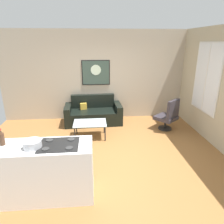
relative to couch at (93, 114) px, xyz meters
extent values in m
cube|color=#8F5F32|center=(0.35, -1.97, -0.30)|extent=(6.40, 6.40, 0.04)
cube|color=#B5A791|center=(0.35, 0.46, 1.12)|extent=(6.40, 0.05, 2.80)
cube|color=#B9AB8C|center=(2.97, -1.67, 1.12)|extent=(0.05, 6.40, 2.80)
cube|color=black|center=(0.00, -0.04, -0.08)|extent=(1.40, 0.89, 0.41)
cube|color=black|center=(-0.01, 0.29, 0.34)|extent=(1.38, 0.21, 0.43)
cube|color=black|center=(-0.77, -0.07, 0.01)|extent=(0.21, 0.84, 0.59)
cube|color=black|center=(0.78, -0.01, 0.01)|extent=(0.21, 0.84, 0.59)
cube|color=gold|center=(-0.30, 0.09, 0.23)|extent=(0.22, 0.15, 0.20)
cube|color=silver|center=(-0.09, -1.06, 0.13)|extent=(0.85, 0.59, 0.02)
cylinder|color=#232326|center=(-0.47, -1.31, -0.08)|extent=(0.03, 0.03, 0.40)
cylinder|color=#232326|center=(0.30, -1.31, -0.08)|extent=(0.03, 0.03, 0.40)
cylinder|color=#232326|center=(-0.47, -0.81, -0.08)|extent=(0.03, 0.03, 0.40)
cylinder|color=#232326|center=(0.30, -0.81, -0.08)|extent=(0.03, 0.03, 0.40)
cylinder|color=black|center=(2.09, -0.71, -0.26)|extent=(0.39, 0.39, 0.04)
cylinder|color=black|center=(2.09, -0.71, -0.08)|extent=(0.06, 0.06, 0.32)
cube|color=#312D35|center=(2.09, -0.71, 0.07)|extent=(0.76, 0.76, 0.10)
cube|color=#312D35|center=(2.22, -0.86, 0.38)|extent=(0.47, 0.42, 0.52)
cube|color=white|center=(-0.79, -3.19, 0.18)|extent=(1.57, 0.60, 0.93)
cube|color=black|center=(-0.51, -3.19, 0.65)|extent=(0.60, 0.48, 0.01)
cylinder|color=#2D2D2D|center=(-0.68, -3.33, 0.67)|extent=(0.11, 0.11, 0.01)
cylinder|color=#2D2D2D|center=(-0.34, -3.33, 0.67)|extent=(0.11, 0.11, 0.01)
cylinder|color=#2D2D2D|center=(-0.68, -3.05, 0.67)|extent=(0.11, 0.11, 0.01)
cylinder|color=#2D2D2D|center=(-0.34, -3.05, 0.67)|extent=(0.11, 0.11, 0.01)
cylinder|color=#482E1D|center=(-1.37, -3.11, 0.74)|extent=(0.08, 0.08, 0.19)
cone|color=#482E1D|center=(-1.37, -3.11, 0.87)|extent=(0.07, 0.07, 0.06)
cylinder|color=red|center=(-1.37, -3.11, 0.91)|extent=(0.03, 0.03, 0.02)
cylinder|color=silver|center=(-0.89, -3.24, 0.66)|extent=(0.15, 0.15, 0.01)
cylinder|color=silver|center=(-0.89, -3.24, 0.71)|extent=(0.27, 0.27, 0.12)
cube|color=black|center=(0.12, 0.42, 1.23)|extent=(0.88, 0.01, 0.77)
cube|color=#3B4F44|center=(0.12, 0.41, 1.23)|extent=(0.83, 0.02, 0.72)
cylinder|color=silver|center=(0.12, 0.40, 1.31)|extent=(0.32, 0.01, 0.32)
cube|color=silver|center=(2.94, -1.07, 1.27)|extent=(0.02, 1.19, 1.77)
cube|color=white|center=(2.93, -1.07, 1.27)|extent=(0.01, 1.11, 1.69)
cube|color=silver|center=(2.92, -1.07, 1.27)|extent=(0.01, 0.04, 1.69)
camera|label=1|loc=(0.06, -6.01, 2.15)|focal=32.40mm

